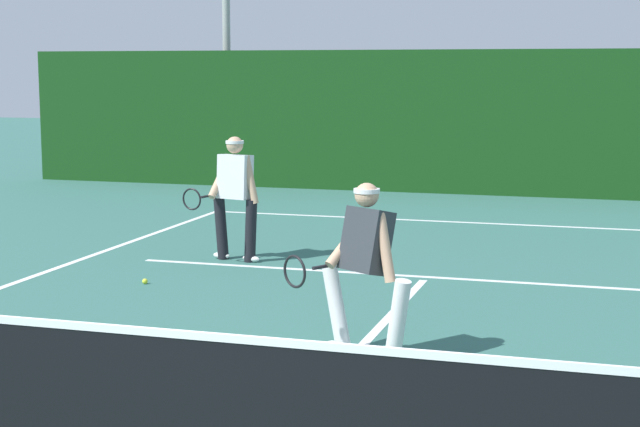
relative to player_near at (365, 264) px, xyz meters
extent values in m
cube|color=white|center=(-0.13, 8.27, -0.87)|extent=(9.46, 0.10, 0.01)
cube|color=white|center=(-0.13, 3.69, -0.87)|extent=(7.71, 0.10, 0.01)
cube|color=white|center=(-0.13, 0.29, -0.87)|extent=(0.10, 6.40, 0.01)
cube|color=black|center=(-0.13, -2.91, -0.41)|extent=(10.19, 0.02, 0.93)
cube|color=white|center=(-0.13, -2.91, 0.08)|extent=(10.19, 0.03, 0.05)
cylinder|color=silver|center=(0.34, -0.20, -0.48)|extent=(0.31, 0.27, 0.81)
cylinder|color=silver|center=(-0.32, 0.21, -0.48)|extent=(0.37, 0.30, 0.81)
ellipsoid|color=white|center=(0.34, -0.20, -0.83)|extent=(0.28, 0.23, 0.09)
ellipsoid|color=white|center=(-0.32, 0.21, -0.83)|extent=(0.28, 0.23, 0.09)
cube|color=#2D3338|center=(0.01, 0.01, 0.21)|extent=(0.53, 0.51, 0.60)
cylinder|color=tan|center=(0.21, -0.12, 0.18)|extent=(0.25, 0.21, 0.62)
cylinder|color=tan|center=(-0.18, 0.13, 0.18)|extent=(0.36, 0.50, 0.47)
sphere|color=tan|center=(0.01, 0.01, 0.61)|extent=(0.22, 0.22, 0.22)
cylinder|color=white|center=(0.01, 0.01, 0.65)|extent=(0.32, 0.32, 0.04)
cylinder|color=black|center=(-0.36, -0.06, -0.03)|extent=(0.16, 0.24, 0.03)
torus|color=black|center=(-0.54, -0.35, -0.03)|extent=(0.26, 0.18, 0.29)
cylinder|color=black|center=(-2.58, 3.99, -0.46)|extent=(0.22, 0.19, 0.85)
cylinder|color=black|center=(-3.05, 4.08, -0.46)|extent=(0.24, 0.19, 0.85)
ellipsoid|color=white|center=(-2.58, 3.99, -0.83)|extent=(0.28, 0.16, 0.09)
ellipsoid|color=white|center=(-3.05, 4.08, -0.83)|extent=(0.28, 0.16, 0.09)
cube|color=silver|center=(-2.81, 4.03, 0.26)|extent=(0.48, 0.35, 0.61)
cylinder|color=tan|center=(-2.58, 3.98, 0.24)|extent=(0.26, 0.15, 0.65)
cylinder|color=tan|center=(-3.05, 4.08, 0.24)|extent=(0.20, 0.52, 0.55)
sphere|color=tan|center=(-2.81, 4.03, 0.69)|extent=(0.23, 0.23, 0.23)
cylinder|color=white|center=(-2.81, 4.03, 0.73)|extent=(0.29, 0.29, 0.04)
cylinder|color=black|center=(-3.15, 3.85, 0.01)|extent=(0.09, 0.26, 0.03)
torus|color=black|center=(-3.22, 3.52, 0.01)|extent=(0.29, 0.08, 0.29)
sphere|color=#D1E033|center=(-3.32, 2.32, -0.84)|extent=(0.07, 0.07, 0.07)
cube|color=#133E14|center=(-0.13, 12.07, 0.60)|extent=(21.34, 0.12, 2.96)
cylinder|color=#9EA39E|center=(-6.56, 13.07, 3.02)|extent=(0.18, 0.18, 7.80)
camera|label=1|loc=(2.11, -8.42, 1.72)|focal=56.19mm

